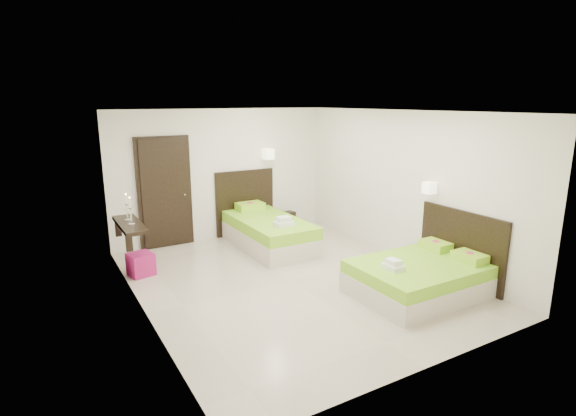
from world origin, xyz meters
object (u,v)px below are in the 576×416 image
bed_single (267,230)px  nightstand (284,220)px  ottoman (141,264)px  bed_double (422,275)px

bed_single → nightstand: size_ratio=5.36×
nightstand → ottoman: (-3.37, -1.24, 0.00)m
ottoman → nightstand: bearing=20.3°
nightstand → ottoman: ottoman is taller
bed_double → ottoman: 4.39m
nightstand → ottoman: size_ratio=1.12×
ottoman → bed_double: bearing=-39.1°
bed_single → nightstand: (0.92, 0.94, -0.14)m
bed_double → ottoman: bearing=140.9°
bed_single → bed_double: bed_single is taller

